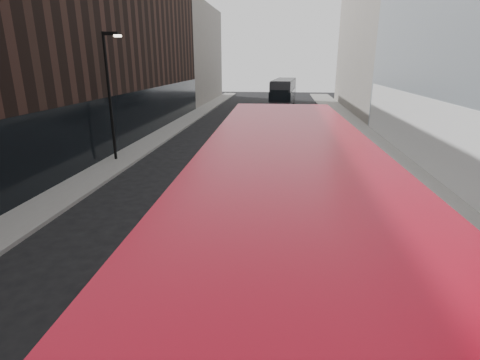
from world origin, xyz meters
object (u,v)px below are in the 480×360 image
(street_lamp, at_px, (110,89))
(car_c, at_px, (276,117))
(car_a, at_px, (282,149))
(grey_bus, at_px, (284,92))
(car_b, at_px, (291,146))
(red_bus, at_px, (285,275))

(street_lamp, height_order, car_c, street_lamp)
(street_lamp, relative_size, car_c, 1.57)
(car_a, relative_size, car_c, 0.85)
(grey_bus, distance_m, car_b, 26.10)
(car_b, distance_m, car_c, 12.30)
(grey_bus, relative_size, car_b, 2.66)
(car_a, bearing_deg, grey_bus, 88.24)
(grey_bus, bearing_deg, street_lamp, -103.78)
(street_lamp, distance_m, car_a, 10.39)
(car_a, distance_m, car_c, 13.17)
(street_lamp, bearing_deg, car_a, 8.39)
(grey_bus, distance_m, car_a, 27.00)
(street_lamp, bearing_deg, car_c, 58.26)
(grey_bus, bearing_deg, car_a, -84.98)
(car_b, bearing_deg, grey_bus, 83.27)
(street_lamp, bearing_deg, grey_bus, 71.26)
(car_a, relative_size, car_b, 0.94)
(red_bus, xyz_separation_m, grey_bus, (-0.09, 43.73, -0.68))
(street_lamp, distance_m, car_b, 11.00)
(red_bus, height_order, car_b, red_bus)
(car_a, height_order, car_b, car_b)
(street_lamp, height_order, red_bus, street_lamp)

